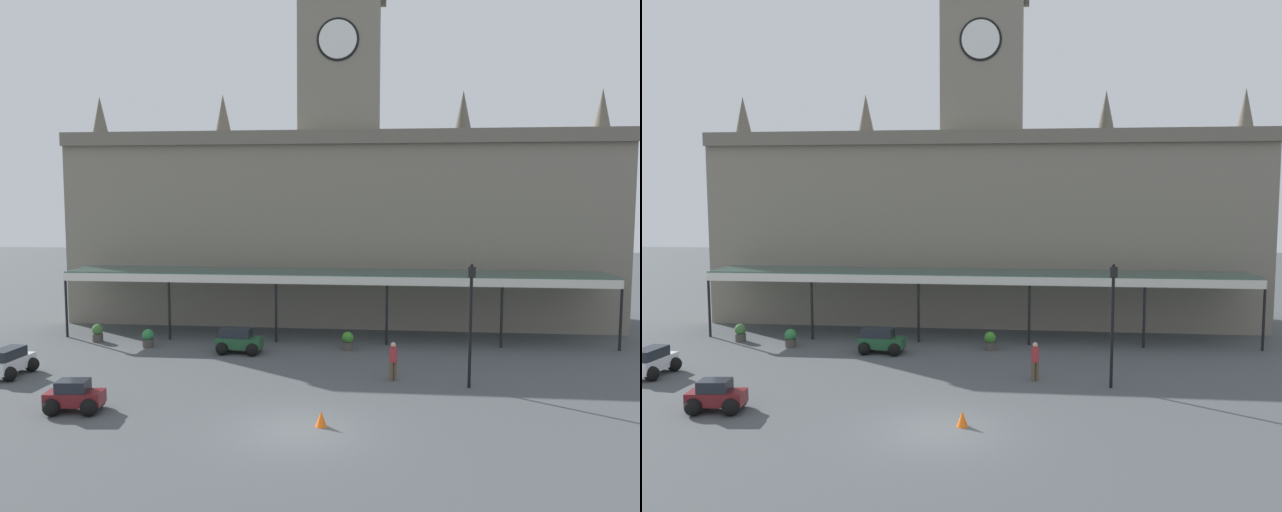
{
  "view_description": "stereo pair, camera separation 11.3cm",
  "coord_description": "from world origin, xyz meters",
  "views": [
    {
      "loc": [
        2.91,
        -20.54,
        7.94
      ],
      "look_at": [
        0.0,
        7.05,
        5.25
      ],
      "focal_mm": 35.51,
      "sensor_mm": 36.0,
      "label": 1
    },
    {
      "loc": [
        3.02,
        -20.53,
        7.94
      ],
      "look_at": [
        0.0,
        7.05,
        5.25
      ],
      "focal_mm": 35.51,
      "sensor_mm": 36.0,
      "label": 2
    }
  ],
  "objects": [
    {
      "name": "car_white_estate",
      "position": [
        -13.45,
        5.03,
        0.56
      ],
      "size": [
        1.65,
        2.31,
        1.27
      ],
      "color": "silver",
      "rests_on": "ground"
    },
    {
      "name": "car_green_estate",
      "position": [
        -4.42,
        10.01,
        0.56
      ],
      "size": [
        2.29,
        1.62,
        1.27
      ],
      "color": "#1E512D",
      "rests_on": "ground"
    },
    {
      "name": "car_maroon_sedan",
      "position": [
        -8.41,
        0.93,
        0.5
      ],
      "size": [
        2.13,
        1.66,
        1.19
      ],
      "color": "maroon",
      "rests_on": "ground"
    },
    {
      "name": "planter_near_kerb",
      "position": [
        -9.43,
        10.76,
        0.49
      ],
      "size": [
        0.6,
        0.6,
        0.96
      ],
      "color": "#47423D",
      "rests_on": "ground"
    },
    {
      "name": "entrance_canopy",
      "position": [
        -0.0,
        13.87,
        3.57
      ],
      "size": [
        29.8,
        3.26,
        3.71
      ],
      "color": "#38564C",
      "rests_on": "ground"
    },
    {
      "name": "planter_forecourt_centre",
      "position": [
        0.99,
        11.23,
        0.49
      ],
      "size": [
        0.6,
        0.6,
        0.96
      ],
      "color": "#47423D",
      "rests_on": "ground"
    },
    {
      "name": "pedestrian_crossing_forecourt",
      "position": [
        3.25,
        6.12,
        0.91
      ],
      "size": [
        0.34,
        0.34,
        1.67
      ],
      "color": "brown",
      "rests_on": "ground"
    },
    {
      "name": "traffic_cone",
      "position": [
        0.74,
        0.41,
        0.28
      ],
      "size": [
        0.4,
        0.4,
        0.55
      ],
      "primitive_type": "cone",
      "color": "orange",
      "rests_on": "ground"
    },
    {
      "name": "ground_plane",
      "position": [
        0.0,
        0.0,
        0.0
      ],
      "size": [
        140.0,
        140.0,
        0.0
      ],
      "primitive_type": "plane",
      "color": "#4A4F51"
    },
    {
      "name": "station_building",
      "position": [
        0.0,
        19.35,
        6.79
      ],
      "size": [
        33.3,
        6.52,
        21.1
      ],
      "color": "gray",
      "rests_on": "ground"
    },
    {
      "name": "victorian_lamppost",
      "position": [
        6.37,
        5.43,
        3.19
      ],
      "size": [
        0.3,
        0.3,
        5.17
      ],
      "color": "black",
      "rests_on": "ground"
    },
    {
      "name": "planter_by_canopy",
      "position": [
        -12.62,
        11.7,
        0.49
      ],
      "size": [
        0.6,
        0.6,
        0.96
      ],
      "color": "#47423D",
      "rests_on": "ground"
    }
  ]
}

